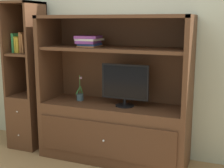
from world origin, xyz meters
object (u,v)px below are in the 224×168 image
at_px(potted_plant, 80,96).
at_px(magazine_stack, 89,41).
at_px(media_console, 114,117).
at_px(bookshelf_tall, 28,99).
at_px(tv_monitor, 125,84).
at_px(upright_book_row, 20,43).

relative_size(potted_plant, magazine_stack, 0.98).
bearing_deg(magazine_stack, media_console, 0.48).
bearing_deg(bookshelf_tall, magazine_stack, -0.32).
xyz_separation_m(media_console, magazine_stack, (-0.31, -0.00, 0.88)).
bearing_deg(potted_plant, tv_monitor, -4.27).
relative_size(magazine_stack, bookshelf_tall, 0.17).
bearing_deg(potted_plant, upright_book_row, -178.68).
relative_size(magazine_stack, upright_book_row, 1.24).
relative_size(tv_monitor, upright_book_row, 2.16).
relative_size(bookshelf_tall, upright_book_row, 7.30).
bearing_deg(magazine_stack, bookshelf_tall, 179.68).
relative_size(tv_monitor, potted_plant, 1.77).
bearing_deg(upright_book_row, potted_plant, 1.32).
distance_m(potted_plant, magazine_stack, 0.68).
bearing_deg(potted_plant, media_console, -1.53).
relative_size(media_console, potted_plant, 5.59).
xyz_separation_m(tv_monitor, bookshelf_tall, (-1.35, 0.03, -0.30)).
xyz_separation_m(magazine_stack, upright_book_row, (-0.96, -0.00, -0.05)).
height_order(potted_plant, magazine_stack, magazine_stack).
bearing_deg(upright_book_row, tv_monitor, -1.02).
height_order(tv_monitor, potted_plant, tv_monitor).
height_order(media_console, bookshelf_tall, bookshelf_tall).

